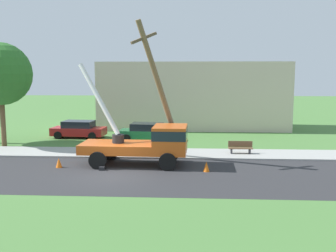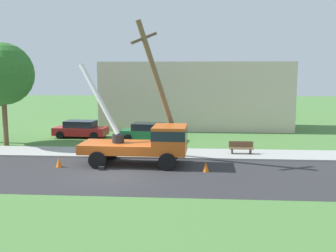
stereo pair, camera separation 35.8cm
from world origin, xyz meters
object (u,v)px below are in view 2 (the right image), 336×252
Objects in this scene: leaning_utility_pole at (161,90)px; traffic_cone_ahead at (206,167)px; parked_sedan_green at (149,132)px; park_bench at (241,148)px; parked_sedan_red at (81,129)px; traffic_cone_behind at (59,162)px; roadside_tree_near at (2,74)px; utility_truck at (148,141)px.

leaning_utility_pole is 5.54m from traffic_cone_ahead.
park_bench is (6.77, -4.88, -0.25)m from parked_sedan_green.
parked_sedan_red reaches higher than park_bench.
traffic_cone_behind is at bearing -114.38° from parked_sedan_green.
roadside_tree_near is at bearing 135.32° from traffic_cone_behind.
roadside_tree_near is (-4.44, -4.05, 4.59)m from parked_sedan_red.
traffic_cone_ahead is (3.36, -1.36, -1.13)m from utility_truck.
traffic_cone_ahead and traffic_cone_behind have the same top height.
traffic_cone_behind is 9.91m from parked_sedan_green.
traffic_cone_behind is 0.35× the size of park_bench.
parked_sedan_red and parked_sedan_green have the same top height.
traffic_cone_behind is (-8.42, 0.44, 0.00)m from traffic_cone_ahead.
parked_sedan_green reaches higher than traffic_cone_behind.
leaning_utility_pole reaches higher than traffic_cone_behind.
utility_truck is 5.27m from traffic_cone_behind.
park_bench is at bearing 62.00° from traffic_cone_ahead.
parked_sedan_green is (-0.97, 8.10, -0.70)m from utility_truck.
leaning_utility_pole is 1.89× the size of parked_sedan_red.
utility_truck is at bearing -117.34° from leaning_utility_pole.
parked_sedan_red is (-10.21, 10.66, 0.43)m from traffic_cone_ahead.
traffic_cone_ahead is 0.35× the size of park_bench.
parked_sedan_red is 0.59× the size of roadside_tree_near.
park_bench is 17.87m from roadside_tree_near.
utility_truck is at bearing -83.15° from parked_sedan_green.
parked_sedan_red is 14.03m from park_bench.
traffic_cone_ahead is 14.76m from parked_sedan_red.
utility_truck is 0.79× the size of leaning_utility_pole.
parked_sedan_green is (5.88, -1.19, 0.00)m from parked_sedan_red.
park_bench is (2.44, 4.58, 0.18)m from traffic_cone_ahead.
parked_sedan_red is at bearing 126.40° from utility_truck.
roadside_tree_near is (-17.09, 2.02, 4.84)m from park_bench.
park_bench reaches higher than traffic_cone_ahead.
traffic_cone_behind is 10.10m from roadside_tree_near.
parked_sedan_green is at bearing 114.59° from traffic_cone_ahead.
parked_sedan_red is at bearing 42.37° from roadside_tree_near.
park_bench is at bearing 21.03° from leaning_utility_pole.
leaning_utility_pole is 15.20× the size of traffic_cone_behind.
traffic_cone_ahead is 1.00× the size of traffic_cone_behind.
traffic_cone_behind is 0.12× the size of parked_sedan_red.
utility_truck is 0.89× the size of roadside_tree_near.
traffic_cone_behind is at bearing 176.98° from traffic_cone_ahead.
parked_sedan_green is 8.35m from park_bench.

